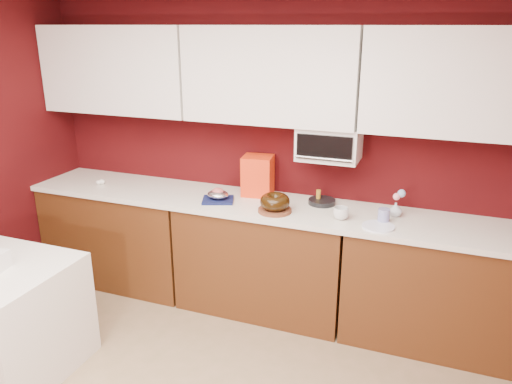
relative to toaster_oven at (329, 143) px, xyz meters
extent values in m
cube|color=#3D0809|center=(-0.45, 0.15, -0.12)|extent=(4.00, 0.02, 2.50)
cube|color=#4E280F|center=(-1.78, -0.17, -0.95)|extent=(1.31, 0.58, 0.86)
cube|color=#4E280F|center=(-0.45, -0.17, -0.95)|extent=(1.31, 0.58, 0.86)
cube|color=#4E280F|center=(0.88, -0.17, -0.95)|extent=(1.31, 0.58, 0.86)
cube|color=silver|center=(-0.45, -0.17, -0.49)|extent=(4.00, 0.62, 0.04)
cube|color=white|center=(-1.78, -0.02, 0.48)|extent=(1.31, 0.33, 0.70)
cube|color=white|center=(-0.45, -0.02, 0.48)|extent=(1.31, 0.33, 0.70)
cube|color=white|center=(0.88, -0.02, 0.48)|extent=(1.31, 0.33, 0.70)
cube|color=white|center=(0.00, 0.00, 0.00)|extent=(0.45, 0.30, 0.25)
cube|color=black|center=(0.00, -0.16, 0.00)|extent=(0.40, 0.02, 0.18)
cylinder|color=silver|center=(0.00, -0.18, -0.07)|extent=(0.42, 0.02, 0.02)
cylinder|color=brown|center=(-0.31, -0.31, -0.46)|extent=(0.32, 0.32, 0.02)
torus|color=black|center=(-0.31, -0.31, -0.40)|extent=(0.25, 0.25, 0.09)
cube|color=#111843|center=(-0.80, -0.24, -0.47)|extent=(0.29, 0.27, 0.02)
ellipsoid|color=silver|center=(-0.80, -0.24, -0.42)|extent=(0.17, 0.15, 0.06)
ellipsoid|color=#C75E5B|center=(-0.80, -0.24, -0.40)|extent=(0.10, 0.09, 0.06)
cube|color=red|center=(-0.57, 0.02, -0.32)|extent=(0.26, 0.24, 0.32)
cylinder|color=black|center=(-0.03, -0.02, -0.46)|extent=(0.27, 0.27, 0.04)
imported|color=silver|center=(0.17, -0.28, -0.42)|extent=(0.11, 0.11, 0.11)
cylinder|color=navy|center=(0.46, -0.23, -0.43)|extent=(0.10, 0.10, 0.10)
imported|color=silver|center=(0.52, -0.08, -0.42)|extent=(0.09, 0.09, 0.12)
sphere|color=pink|center=(0.52, -0.08, -0.33)|extent=(0.05, 0.05, 0.05)
sphere|color=#87A9D8|center=(0.55, -0.06, -0.30)|extent=(0.06, 0.06, 0.06)
cylinder|color=white|center=(0.44, -0.34, -0.47)|extent=(0.26, 0.26, 0.01)
cylinder|color=#9B701C|center=(-0.06, 0.00, -0.42)|extent=(0.04, 0.04, 0.10)
ellipsoid|color=silver|center=(-1.92, -0.21, -0.45)|extent=(0.07, 0.06, 0.04)
ellipsoid|color=silver|center=(-1.94, -0.23, -0.46)|extent=(0.05, 0.04, 0.04)
camera|label=1|loc=(0.77, -3.55, 0.83)|focal=35.00mm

